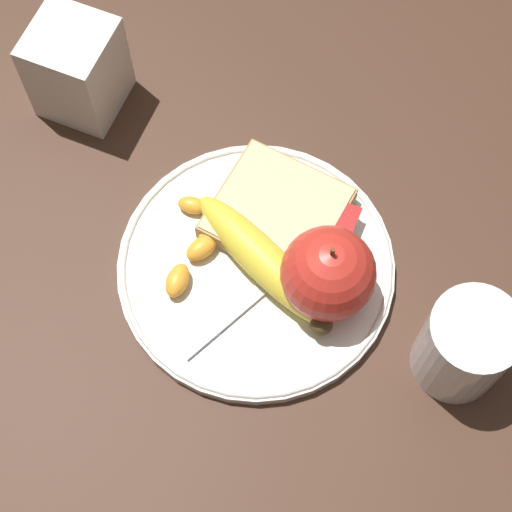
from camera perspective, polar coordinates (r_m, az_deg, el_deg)
ground_plane at (r=0.77m, az=-0.00°, el=-0.95°), size 3.00×3.00×0.00m
plate at (r=0.76m, az=-0.00°, el=-0.72°), size 0.25×0.25×0.01m
juice_glass at (r=0.72m, az=13.70°, el=-5.90°), size 0.07×0.07×0.09m
apple at (r=0.71m, az=4.71°, el=-1.48°), size 0.08×0.08×0.09m
banana at (r=0.74m, az=0.47°, el=-0.63°), size 0.16×0.10×0.04m
bread_slice at (r=0.77m, az=1.37°, el=2.91°), size 0.12×0.12×0.02m
fork at (r=0.75m, az=0.70°, el=-1.67°), size 0.09×0.16×0.00m
jam_packet at (r=0.77m, az=5.25°, el=2.35°), size 0.04×0.03×0.02m
orange_segment_0 at (r=0.78m, az=-4.27°, el=3.40°), size 0.03×0.02×0.01m
orange_segment_1 at (r=0.76m, az=-3.64°, el=0.54°), size 0.03×0.04×0.02m
orange_segment_2 at (r=0.76m, az=-2.95°, el=1.61°), size 0.02×0.03×0.02m
orange_segment_3 at (r=0.75m, az=-5.26°, el=-1.64°), size 0.02×0.03×0.02m
orange_segment_4 at (r=0.76m, az=-0.89°, el=0.77°), size 0.03×0.02×0.01m
condiment_caddy at (r=0.83m, az=-11.83°, el=12.14°), size 0.07×0.07×0.10m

